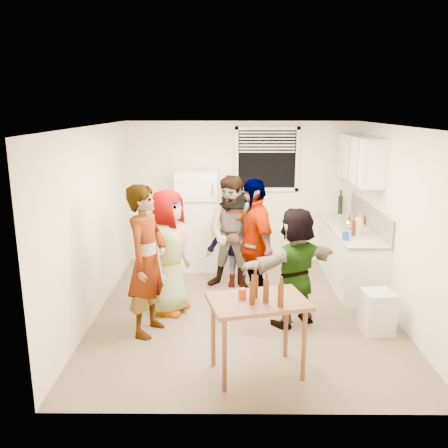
{
  "coord_description": "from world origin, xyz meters",
  "views": [
    {
      "loc": [
        -0.24,
        -6.05,
        2.74
      ],
      "look_at": [
        -0.28,
        0.36,
        1.15
      ],
      "focal_mm": 38.0,
      "sensor_mm": 36.0,
      "label": 1
    }
  ],
  "objects_px": {
    "serving_table": "(257,372)",
    "guest_orange": "(293,323)",
    "beer_bottle_counter": "(353,236)",
    "guest_back_right": "(237,286)",
    "blue_cup": "(345,240)",
    "red_cup": "(242,298)",
    "wine_bottle": "(340,214)",
    "refrigerator": "(198,219)",
    "kettle": "(349,229)",
    "guest_back_left": "(234,288)",
    "guest_black": "(253,308)",
    "beer_bottle_table": "(255,297)",
    "guest_grey": "(170,311)",
    "guest_stripe": "(150,332)",
    "trash_bin": "(377,313)"
  },
  "relations": [
    {
      "from": "guest_orange",
      "to": "guest_stripe",
      "type": "bearing_deg",
      "value": -22.73
    },
    {
      "from": "kettle",
      "to": "refrigerator",
      "type": "bearing_deg",
      "value": 140.88
    },
    {
      "from": "guest_stripe",
      "to": "guest_back_right",
      "type": "height_order",
      "value": "guest_back_right"
    },
    {
      "from": "wine_bottle",
      "to": "blue_cup",
      "type": "height_order",
      "value": "wine_bottle"
    },
    {
      "from": "kettle",
      "to": "guest_black",
      "type": "bearing_deg",
      "value": -168.31
    },
    {
      "from": "beer_bottle_counter",
      "to": "red_cup",
      "type": "bearing_deg",
      "value": -127.96
    },
    {
      "from": "guest_grey",
      "to": "guest_back_left",
      "type": "height_order",
      "value": "guest_back_left"
    },
    {
      "from": "guest_back_left",
      "to": "blue_cup",
      "type": "bearing_deg",
      "value": -2.46
    },
    {
      "from": "guest_stripe",
      "to": "guest_black",
      "type": "height_order",
      "value": "same"
    },
    {
      "from": "guest_stripe",
      "to": "guest_black",
      "type": "xyz_separation_m",
      "value": [
        1.33,
        0.73,
        0.0
      ]
    },
    {
      "from": "guest_back_left",
      "to": "guest_black",
      "type": "height_order",
      "value": "guest_back_left"
    },
    {
      "from": "beer_bottle_counter",
      "to": "beer_bottle_table",
      "type": "bearing_deg",
      "value": -126.22
    },
    {
      "from": "serving_table",
      "to": "guest_back_right",
      "type": "height_order",
      "value": "serving_table"
    },
    {
      "from": "wine_bottle",
      "to": "trash_bin",
      "type": "relative_size",
      "value": 0.59
    },
    {
      "from": "blue_cup",
      "to": "guest_grey",
      "type": "xyz_separation_m",
      "value": [
        -2.47,
        -0.42,
        -0.9
      ]
    },
    {
      "from": "beer_bottle_table",
      "to": "kettle",
      "type": "bearing_deg",
      "value": 57.94
    },
    {
      "from": "refrigerator",
      "to": "guest_stripe",
      "type": "distance_m",
      "value": 2.68
    },
    {
      "from": "beer_bottle_table",
      "to": "red_cup",
      "type": "bearing_deg",
      "value": -162.99
    },
    {
      "from": "guest_grey",
      "to": "serving_table",
      "type": "bearing_deg",
      "value": -124.88
    },
    {
      "from": "beer_bottle_counter",
      "to": "guest_back_right",
      "type": "distance_m",
      "value": 1.93
    },
    {
      "from": "refrigerator",
      "to": "kettle",
      "type": "distance_m",
      "value": 2.53
    },
    {
      "from": "blue_cup",
      "to": "guest_orange",
      "type": "height_order",
      "value": "blue_cup"
    },
    {
      "from": "beer_bottle_counter",
      "to": "guest_stripe",
      "type": "height_order",
      "value": "beer_bottle_counter"
    },
    {
      "from": "red_cup",
      "to": "guest_orange",
      "type": "relative_size",
      "value": 0.07
    },
    {
      "from": "guest_grey",
      "to": "guest_orange",
      "type": "relative_size",
      "value": 1.1
    },
    {
      "from": "blue_cup",
      "to": "beer_bottle_counter",
      "type": "bearing_deg",
      "value": 52.67
    },
    {
      "from": "wine_bottle",
      "to": "refrigerator",
      "type": "bearing_deg",
      "value": -174.32
    },
    {
      "from": "kettle",
      "to": "guest_back_left",
      "type": "xyz_separation_m",
      "value": [
        -1.78,
        -0.21,
        -0.9
      ]
    },
    {
      "from": "guest_back_left",
      "to": "guest_black",
      "type": "bearing_deg",
      "value": -58.23
    },
    {
      "from": "guest_orange",
      "to": "guest_grey",
      "type": "bearing_deg",
      "value": -43.18
    },
    {
      "from": "guest_back_right",
      "to": "wine_bottle",
      "type": "bearing_deg",
      "value": 39.41
    },
    {
      "from": "guest_stripe",
      "to": "serving_table",
      "type": "bearing_deg",
      "value": -108.23
    },
    {
      "from": "guest_black",
      "to": "wine_bottle",
      "type": "bearing_deg",
      "value": 122.35
    },
    {
      "from": "wine_bottle",
      "to": "red_cup",
      "type": "distance_m",
      "value": 4.08
    },
    {
      "from": "guest_orange",
      "to": "blue_cup",
      "type": "bearing_deg",
      "value": -166.35
    },
    {
      "from": "kettle",
      "to": "beer_bottle_table",
      "type": "relative_size",
      "value": 1.0
    },
    {
      "from": "beer_bottle_counter",
      "to": "beer_bottle_table",
      "type": "xyz_separation_m",
      "value": [
        -1.55,
        -2.11,
        -0.07
      ]
    },
    {
      "from": "red_cup",
      "to": "guest_stripe",
      "type": "relative_size",
      "value": 0.06
    },
    {
      "from": "wine_bottle",
      "to": "guest_back_left",
      "type": "xyz_separation_m",
      "value": [
        -1.88,
        -1.26,
        -0.9
      ]
    },
    {
      "from": "wine_bottle",
      "to": "guest_black",
      "type": "xyz_separation_m",
      "value": [
        -1.63,
        -2.02,
        -0.9
      ]
    },
    {
      "from": "serving_table",
      "to": "guest_black",
      "type": "height_order",
      "value": "serving_table"
    },
    {
      "from": "refrigerator",
      "to": "serving_table",
      "type": "xyz_separation_m",
      "value": [
        0.83,
        -3.43,
        -0.85
      ]
    },
    {
      "from": "serving_table",
      "to": "guest_orange",
      "type": "relative_size",
      "value": 0.64
    },
    {
      "from": "guest_black",
      "to": "guest_orange",
      "type": "relative_size",
      "value": 1.18
    },
    {
      "from": "refrigerator",
      "to": "kettle",
      "type": "bearing_deg",
      "value": -18.58
    },
    {
      "from": "trash_bin",
      "to": "beer_bottle_counter",
      "type": "bearing_deg",
      "value": 91.36
    },
    {
      "from": "beer_bottle_counter",
      "to": "serving_table",
      "type": "relative_size",
      "value": 0.23
    },
    {
      "from": "beer_bottle_table",
      "to": "guest_orange",
      "type": "height_order",
      "value": "beer_bottle_table"
    },
    {
      "from": "kettle",
      "to": "beer_bottle_table",
      "type": "bearing_deg",
      "value": -142.6
    },
    {
      "from": "wine_bottle",
      "to": "guest_black",
      "type": "height_order",
      "value": "wine_bottle"
    }
  ]
}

